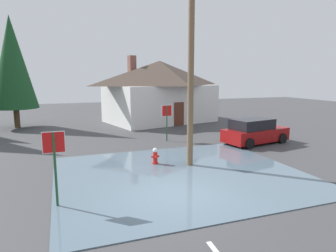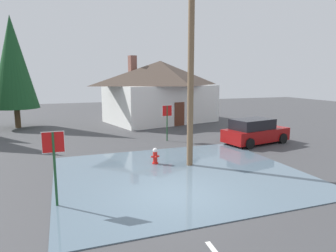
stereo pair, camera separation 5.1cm
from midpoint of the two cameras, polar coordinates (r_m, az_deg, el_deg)
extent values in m
cube|color=#424244|center=(10.83, 1.33, -13.35)|extent=(80.00, 80.00, 0.10)
cube|color=slate|center=(12.95, 2.27, -9.14)|extent=(10.25, 8.91, 0.03)
cube|color=silver|center=(8.83, 2.27, -18.52)|extent=(3.08, 0.41, 0.01)
cylinder|color=#1E4C28|center=(10.17, -20.84, -7.89)|extent=(0.08, 0.08, 2.44)
cube|color=white|center=(9.95, -21.15, -2.93)|extent=(0.68, 0.02, 0.68)
cube|color=red|center=(9.95, -21.15, -2.93)|extent=(0.65, 0.03, 0.65)
cylinder|color=red|center=(14.35, -2.55, -7.14)|extent=(0.29, 0.29, 0.10)
cylinder|color=red|center=(14.27, -2.56, -5.95)|extent=(0.21, 0.21, 0.53)
sphere|color=white|center=(14.18, -2.57, -4.67)|extent=(0.23, 0.23, 0.23)
cylinder|color=red|center=(14.22, -3.15, -5.90)|extent=(0.10, 0.09, 0.09)
cylinder|color=red|center=(14.31, -1.97, -5.79)|extent=(0.10, 0.09, 0.09)
cylinder|color=red|center=(14.12, -2.37, -6.00)|extent=(0.10, 0.10, 0.10)
cylinder|color=brown|center=(13.60, 4.28, 11.08)|extent=(0.28, 0.28, 9.07)
cylinder|color=#1E4C28|center=(19.26, -0.31, 0.51)|extent=(0.08, 0.08, 2.31)
cube|color=white|center=(19.15, -0.31, 2.93)|extent=(0.70, 0.13, 0.71)
cube|color=red|center=(19.15, -0.31, 2.93)|extent=(0.66, 0.13, 0.67)
cube|color=silver|center=(27.68, -1.61, 4.33)|extent=(10.22, 7.99, 3.36)
pyramid|color=brown|center=(27.57, -1.64, 10.08)|extent=(11.04, 8.63, 2.18)
cube|color=brown|center=(27.41, -6.96, 11.16)|extent=(0.73, 0.73, 1.97)
cube|color=#592D1E|center=(25.26, 2.05, 2.29)|extent=(0.99, 0.30, 2.00)
cube|color=maroon|center=(19.44, 16.27, -1.57)|extent=(4.48, 2.56, 0.76)
cube|color=black|center=(19.08, 15.68, 0.37)|extent=(2.78, 2.03, 0.62)
cylinder|color=black|center=(21.12, 17.12, -1.41)|extent=(0.67, 0.34, 0.64)
cylinder|color=black|center=(19.99, 20.92, -2.21)|extent=(0.67, 0.34, 0.64)
cylinder|color=black|center=(19.11, 11.35, -2.29)|extent=(0.67, 0.34, 0.64)
cylinder|color=black|center=(17.86, 15.21, -3.25)|extent=(0.67, 0.34, 0.64)
cylinder|color=#4C3823|center=(27.28, -26.94, 1.37)|extent=(0.44, 0.44, 1.60)
cone|color=#194723|center=(27.09, -27.65, 10.72)|extent=(3.56, 3.56, 7.29)
camera|label=1|loc=(0.03, -90.10, -0.02)|focal=31.91mm
camera|label=2|loc=(0.03, 89.90, 0.02)|focal=31.91mm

